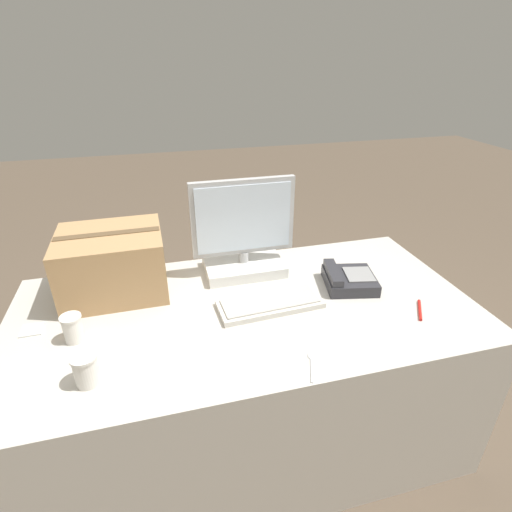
# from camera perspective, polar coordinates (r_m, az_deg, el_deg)

# --- Properties ---
(ground_plane) EXTENTS (12.00, 12.00, 0.00)m
(ground_plane) POSITION_cam_1_polar(r_m,az_deg,el_deg) (2.07, -1.20, -23.81)
(ground_plane) COLOR brown
(office_desk) EXTENTS (1.80, 0.90, 0.72)m
(office_desk) POSITION_cam_1_polar(r_m,az_deg,el_deg) (1.81, -1.32, -16.69)
(office_desk) COLOR beige
(office_desk) RESTS_ON ground_plane
(monitor) EXTENTS (0.45, 0.24, 0.43)m
(monitor) POSITION_cam_1_polar(r_m,az_deg,el_deg) (1.75, -1.80, 2.24)
(monitor) COLOR white
(monitor) RESTS_ON office_desk
(keyboard) EXTENTS (0.42, 0.18, 0.03)m
(keyboard) POSITION_cam_1_polar(r_m,az_deg,el_deg) (1.58, 2.03, -6.79)
(keyboard) COLOR beige
(keyboard) RESTS_ON office_desk
(desk_phone) EXTENTS (0.24, 0.25, 0.08)m
(desk_phone) POSITION_cam_1_polar(r_m,az_deg,el_deg) (1.74, 13.04, -3.27)
(desk_phone) COLOR #2D2D33
(desk_phone) RESTS_ON office_desk
(paper_cup_left) EXTENTS (0.07, 0.07, 0.10)m
(paper_cup_left) POSITION_cam_1_polar(r_m,az_deg,el_deg) (1.52, -24.69, -9.36)
(paper_cup_left) COLOR white
(paper_cup_left) RESTS_ON office_desk
(paper_cup_right) EXTENTS (0.08, 0.08, 0.10)m
(paper_cup_right) POSITION_cam_1_polar(r_m,az_deg,el_deg) (1.34, -23.10, -14.68)
(paper_cup_right) COLOR white
(paper_cup_right) RESTS_ON office_desk
(spoon) EXTENTS (0.06, 0.14, 0.00)m
(spoon) POSITION_cam_1_polar(r_m,az_deg,el_deg) (1.35, 7.94, -14.70)
(spoon) COLOR silver
(spoon) RESTS_ON office_desk
(cardboard_box) EXTENTS (0.41, 0.35, 0.26)m
(cardboard_box) POSITION_cam_1_polar(r_m,az_deg,el_deg) (1.72, -19.77, -0.91)
(cardboard_box) COLOR tan
(cardboard_box) RESTS_ON office_desk
(pen_marker) EXTENTS (0.08, 0.12, 0.01)m
(pen_marker) POSITION_cam_1_polar(r_m,az_deg,el_deg) (1.68, 22.36, -7.14)
(pen_marker) COLOR red
(pen_marker) RESTS_ON office_desk
(sticky_note_pad) EXTENTS (0.07, 0.07, 0.01)m
(sticky_note_pad) POSITION_cam_1_polar(r_m,az_deg,el_deg) (1.67, -29.35, -9.18)
(sticky_note_pad) COLOR silver
(sticky_note_pad) RESTS_ON office_desk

